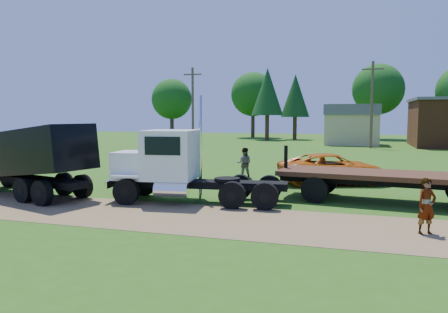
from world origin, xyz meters
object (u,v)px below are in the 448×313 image
(white_semi_tractor, at_px, (173,166))
(spectator_a, at_px, (427,206))
(flatbed_trailer, at_px, (387,180))
(black_dump_truck, at_px, (27,156))
(orange_pickup, at_px, (333,169))

(white_semi_tractor, bearing_deg, spectator_a, -21.17)
(flatbed_trailer, xyz_separation_m, spectator_a, (0.79, -4.49, -0.10))
(black_dump_truck, relative_size, orange_pickup, 1.34)
(white_semi_tractor, bearing_deg, flatbed_trailer, 8.63)
(black_dump_truck, distance_m, orange_pickup, 14.13)
(black_dump_truck, distance_m, flatbed_trailer, 14.69)
(flatbed_trailer, bearing_deg, white_semi_tractor, -158.93)
(flatbed_trailer, height_order, spectator_a, flatbed_trailer)
(orange_pickup, xyz_separation_m, flatbed_trailer, (2.29, -4.31, 0.16))
(white_semi_tractor, relative_size, spectator_a, 4.36)
(white_semi_tractor, height_order, black_dump_truck, white_semi_tractor)
(black_dump_truck, xyz_separation_m, orange_pickup, (12.08, 7.27, -0.94))
(white_semi_tractor, distance_m, black_dump_truck, 6.36)
(white_semi_tractor, xyz_separation_m, flatbed_trailer, (8.06, 2.19, -0.52))
(white_semi_tractor, bearing_deg, black_dump_truck, -179.64)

